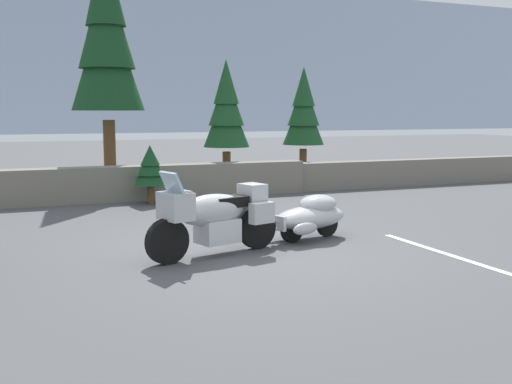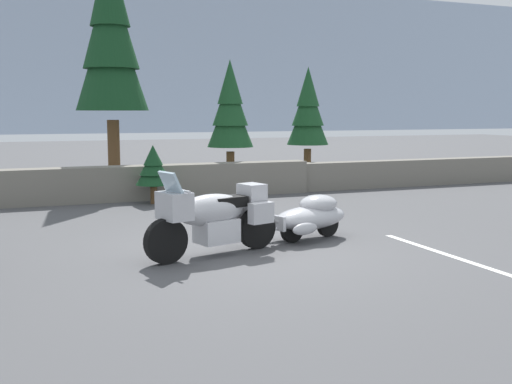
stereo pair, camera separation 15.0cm
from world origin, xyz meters
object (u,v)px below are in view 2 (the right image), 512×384
at_px(car_shaped_trailer, 311,216).
at_px(pine_tree_tall, 110,35).
at_px(touring_motorcycle, 213,215).
at_px(pine_tree_far_right, 230,108).
at_px(pine_tree_secondary, 308,110).

xyz_separation_m(car_shaped_trailer, pine_tree_tall, (-2.12, 7.94, 3.84)).
bearing_deg(touring_motorcycle, pine_tree_tall, 91.37).
relative_size(pine_tree_tall, pine_tree_far_right, 1.86).
xyz_separation_m(touring_motorcycle, pine_tree_secondary, (5.79, 8.57, 1.61)).
relative_size(car_shaped_trailer, pine_tree_tall, 0.33).
distance_m(car_shaped_trailer, pine_tree_secondary, 9.08).
xyz_separation_m(touring_motorcycle, pine_tree_tall, (-0.20, 8.49, 3.63)).
height_order(pine_tree_tall, pine_tree_secondary, pine_tree_tall).
relative_size(car_shaped_trailer, pine_tree_far_right, 0.61).
bearing_deg(car_shaped_trailer, pine_tree_secondary, 64.21).
bearing_deg(pine_tree_secondary, car_shaped_trailer, -115.79).
xyz_separation_m(touring_motorcycle, car_shaped_trailer, (1.92, 0.56, -0.21)).
xyz_separation_m(pine_tree_tall, pine_tree_far_right, (3.17, -0.69, -1.97)).
distance_m(car_shaped_trailer, pine_tree_tall, 9.07).
bearing_deg(pine_tree_secondary, touring_motorcycle, -124.06).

